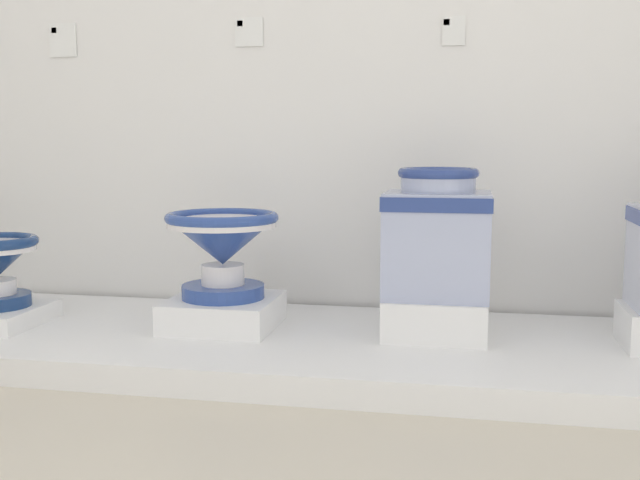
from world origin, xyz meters
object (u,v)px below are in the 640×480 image
(plinth_block_squat_floral, at_px, (224,312))
(info_placard_third, at_px, (453,30))
(info_placard_first, at_px, (63,40))
(antique_toilet_squat_floral, at_px, (222,242))
(antique_toilet_rightmost, at_px, (437,231))
(plinth_block_rightmost, at_px, (435,315))
(info_placard_second, at_px, (249,32))

(plinth_block_squat_floral, bearing_deg, info_placard_third, 29.23)
(info_placard_first, height_order, info_placard_third, info_placard_first)
(antique_toilet_squat_floral, xyz_separation_m, info_placard_third, (0.82, 0.46, 0.81))
(plinth_block_squat_floral, xyz_separation_m, info_placard_third, (0.82, 0.46, 1.08))
(antique_toilet_rightmost, bearing_deg, plinth_block_squat_floral, -177.49)
(plinth_block_rightmost, relative_size, antique_toilet_rightmost, 0.79)
(plinth_block_squat_floral, bearing_deg, info_placard_second, 92.89)
(antique_toilet_squat_floral, distance_m, plinth_block_rightmost, 0.83)
(plinth_block_squat_floral, height_order, antique_toilet_squat_floral, antique_toilet_squat_floral)
(plinth_block_rightmost, bearing_deg, info_placard_first, 165.66)
(antique_toilet_rightmost, xyz_separation_m, info_placard_third, (0.03, 0.43, 0.76))
(antique_toilet_squat_floral, relative_size, info_placard_third, 3.71)
(plinth_block_rightmost, height_order, info_placard_second, info_placard_second)
(plinth_block_squat_floral, height_order, info_placard_second, info_placard_second)
(info_placard_first, bearing_deg, antique_toilet_squat_floral, -27.73)
(plinth_block_squat_floral, bearing_deg, antique_toilet_squat_floral, 0.00)
(plinth_block_rightmost, distance_m, info_placard_third, 1.15)
(info_placard_third, bearing_deg, antique_toilet_rightmost, -94.40)
(antique_toilet_rightmost, distance_m, info_placard_first, 1.89)
(info_placard_first, height_order, info_placard_second, info_placard_first)
(plinth_block_rightmost, bearing_deg, info_placard_third, 85.60)
(antique_toilet_squat_floral, bearing_deg, info_placard_third, 29.23)
(plinth_block_squat_floral, bearing_deg, info_placard_first, 152.27)
(antique_toilet_squat_floral, relative_size, info_placard_second, 3.48)
(info_placard_first, relative_size, info_placard_second, 1.19)
(antique_toilet_squat_floral, height_order, info_placard_first, info_placard_first)
(plinth_block_rightmost, relative_size, info_placard_second, 2.99)
(plinth_block_squat_floral, height_order, info_placard_first, info_placard_first)
(antique_toilet_rightmost, bearing_deg, plinth_block_rightmost, -135.00)
(antique_toilet_squat_floral, height_order, info_placard_second, info_placard_second)
(plinth_block_squat_floral, bearing_deg, plinth_block_rightmost, 2.51)
(info_placard_first, bearing_deg, antique_toilet_rightmost, -14.34)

